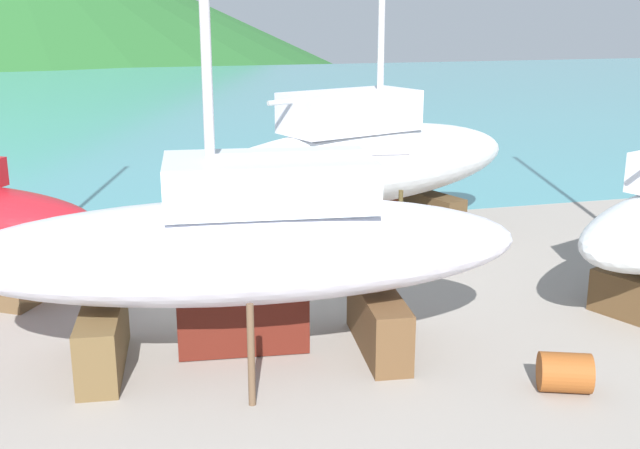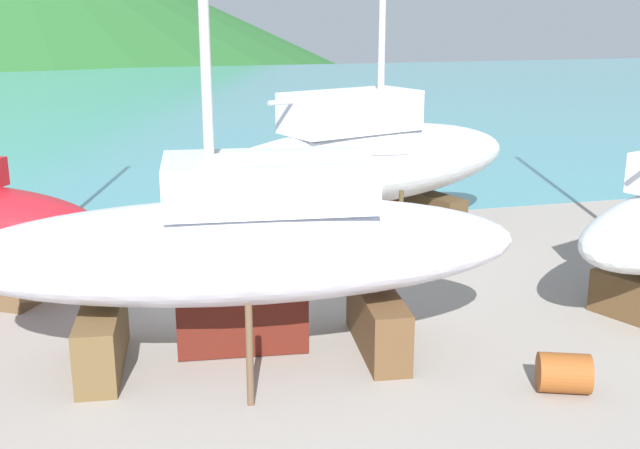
{
  "view_description": "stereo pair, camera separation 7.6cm",
  "coord_description": "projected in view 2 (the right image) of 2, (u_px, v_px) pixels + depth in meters",
  "views": [
    {
      "loc": [
        -2.01,
        -16.51,
        6.31
      ],
      "look_at": [
        2.38,
        -0.11,
        1.61
      ],
      "focal_mm": 44.36,
      "sensor_mm": 36.0,
      "label": 1
    },
    {
      "loc": [
        -1.93,
        -16.53,
        6.31
      ],
      "look_at": [
        2.38,
        -0.11,
        1.61
      ],
      "focal_mm": 44.36,
      "sensor_mm": 36.0,
      "label": 2
    }
  ],
  "objects": [
    {
      "name": "sailboat_mid_port",
      "position": [
        364.0,
        161.0,
        21.17
      ],
      "size": [
        10.27,
        5.94,
        18.14
      ],
      "rotation": [
        0.0,
        0.0,
        0.34
      ],
      "color": "#4D3821",
      "rests_on": "ground"
    },
    {
      "name": "sea_water",
      "position": [
        141.0,
        103.0,
        53.47
      ],
      "size": [
        147.15,
        65.04,
        0.01
      ],
      "primitive_type": "cube",
      "color": "teal",
      "rests_on": "ground"
    },
    {
      "name": "barrel_blue_faded",
      "position": [
        564.0,
        373.0,
        13.31
      ],
      "size": [
        1.04,
        0.94,
        0.68
      ],
      "primitive_type": "cylinder",
      "rotation": [
        1.57,
        0.0,
        4.34
      ],
      "color": "brown",
      "rests_on": "ground"
    },
    {
      "name": "headland_hill",
      "position": [
        12.0,
        50.0,
        117.74
      ],
      "size": [
        174.67,
        174.67,
        39.99
      ],
      "primitive_type": "cone",
      "color": "#275F29",
      "rests_on": "ground"
    },
    {
      "name": "sailboat_small_center",
      "position": [
        244.0,
        246.0,
        14.12
      ],
      "size": [
        10.41,
        4.34,
        17.3
      ],
      "rotation": [
        0.0,
        0.0,
        3.04
      ],
      "color": "brown",
      "rests_on": "ground"
    },
    {
      "name": "ground_plane",
      "position": [
        247.0,
        385.0,
        13.64
      ],
      "size": [
        40.87,
        40.87,
        0.0
      ],
      "primitive_type": "plane",
      "color": "gray"
    }
  ]
}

